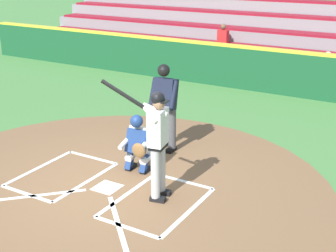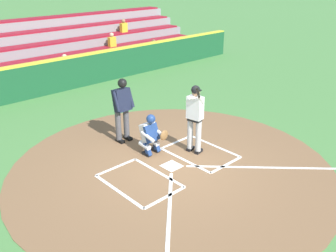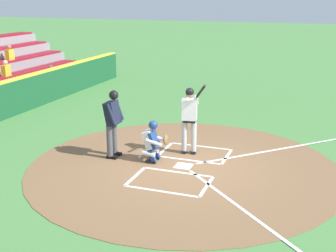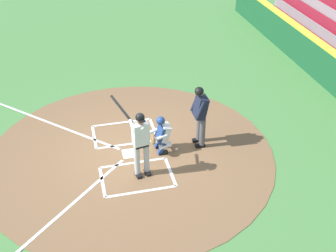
{
  "view_description": "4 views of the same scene",
  "coord_description": "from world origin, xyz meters",
  "px_view_note": "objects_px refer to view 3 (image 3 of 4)",
  "views": [
    {
      "loc": [
        -4.75,
        5.95,
        3.9
      ],
      "look_at": [
        -0.54,
        -1.21,
        0.89
      ],
      "focal_mm": 50.81,
      "sensor_mm": 36.0,
      "label": 1
    },
    {
      "loc": [
        5.57,
        5.84,
        4.62
      ],
      "look_at": [
        0.37,
        0.26,
        1.3
      ],
      "focal_mm": 39.41,
      "sensor_mm": 36.0,
      "label": 2
    },
    {
      "loc": [
        10.36,
        3.32,
        4.31
      ],
      "look_at": [
        -0.16,
        -0.48,
        1.0
      ],
      "focal_mm": 48.21,
      "sensor_mm": 36.0,
      "label": 3
    },
    {
      "loc": [
        -9.92,
        1.32,
        7.37
      ],
      "look_at": [
        -0.46,
        -0.97,
        1.07
      ],
      "focal_mm": 47.27,
      "sensor_mm": 36.0,
      "label": 4
    }
  ],
  "objects_px": {
    "batter": "(190,116)",
    "plate_umpire": "(113,119)",
    "baseball": "(139,157)",
    "catcher": "(153,140)"
  },
  "relations": [
    {
      "from": "catcher",
      "to": "plate_umpire",
      "type": "distance_m",
      "value": 1.22
    },
    {
      "from": "batter",
      "to": "baseball",
      "type": "relative_size",
      "value": 28.76
    },
    {
      "from": "baseball",
      "to": "batter",
      "type": "bearing_deg",
      "value": 124.99
    },
    {
      "from": "plate_umpire",
      "to": "batter",
      "type": "bearing_deg",
      "value": 117.21
    },
    {
      "from": "batter",
      "to": "plate_umpire",
      "type": "height_order",
      "value": "batter"
    },
    {
      "from": "plate_umpire",
      "to": "baseball",
      "type": "xyz_separation_m",
      "value": [
        -0.14,
        0.7,
        -1.04
      ]
    },
    {
      "from": "batter",
      "to": "plate_umpire",
      "type": "relative_size",
      "value": 1.14
    },
    {
      "from": "catcher",
      "to": "baseball",
      "type": "xyz_separation_m",
      "value": [
        -0.07,
        -0.42,
        -0.55
      ]
    },
    {
      "from": "batter",
      "to": "catcher",
      "type": "relative_size",
      "value": 1.88
    },
    {
      "from": "plate_umpire",
      "to": "baseball",
      "type": "height_order",
      "value": "plate_umpire"
    }
  ]
}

